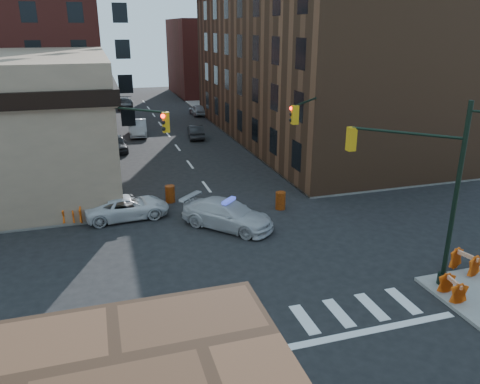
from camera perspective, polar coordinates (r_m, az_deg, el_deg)
ground at (r=24.57m, az=1.24°, el=-6.59°), size 140.00×140.00×0.00m
sidewalk_ne at (r=62.42m, az=12.12°, el=9.18°), size 34.00×54.50×0.15m
commercial_row_ne at (r=47.96m, az=7.90°, el=14.78°), size 14.00×34.00×14.00m
filler_nw at (r=83.48m, az=-24.21°, el=15.96°), size 20.00×18.00×16.00m
filler_ne at (r=81.82m, az=-2.23°, el=16.12°), size 16.00×16.00×12.00m
signal_pole_se at (r=21.10m, az=22.05°, el=0.96°), size 5.40×5.27×8.00m
signal_pole_nw at (r=27.08m, az=-14.22°, el=5.08°), size 3.58×3.67×8.00m
signal_pole_ne at (r=29.95m, az=8.79°, el=6.80°), size 3.67×3.58×8.00m
tree_ne_near at (r=49.66m, az=0.10°, el=11.03°), size 3.00×3.00×4.85m
tree_ne_far at (r=57.28m, az=-2.31°, el=12.15°), size 3.00×3.00×4.85m
police_car at (r=26.47m, az=-1.52°, el=-2.75°), size 5.35×5.43×1.57m
pickup at (r=28.62m, az=-13.58°, el=-1.79°), size 5.06×2.61×1.36m
parked_car_wnear at (r=44.49m, az=-14.76°, el=5.75°), size 1.85×4.28×1.44m
parked_car_wfar at (r=50.53m, az=-12.32°, el=7.65°), size 2.09×5.05×1.63m
parked_car_wdeep at (r=68.12m, az=-13.79°, el=10.45°), size 2.50×5.18×1.45m
parked_car_enear at (r=48.46m, az=-5.42°, el=7.35°), size 1.88×4.24×1.35m
parked_car_efar at (r=61.46m, az=-5.16°, el=9.96°), size 1.75×4.12×1.39m
pedestrian_a at (r=31.52m, az=-18.73°, el=0.20°), size 0.59×0.39×1.60m
pedestrian_b at (r=31.42m, az=-18.69°, el=0.54°), size 1.12×0.97×2.00m
pedestrian_c at (r=29.62m, az=-22.32°, el=-1.47°), size 0.98×0.51×1.59m
barrel_road at (r=29.32m, az=4.95°, el=-1.05°), size 0.64×0.64×1.11m
barrel_bank at (r=30.70m, az=-8.52°, el=-0.23°), size 0.78×0.78×1.11m
barricade_se_a at (r=23.98m, az=25.75°, el=-7.73°), size 0.90×1.36×0.94m
barricade_se_b at (r=21.62m, az=24.48°, el=-10.67°), size 0.70×1.20×0.86m
barricade_nw_a at (r=28.59m, az=-18.92°, el=-2.63°), size 1.15×0.71×0.81m
barricade_nw_b at (r=28.59m, az=-19.68°, el=-2.59°), size 1.32×0.81×0.92m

